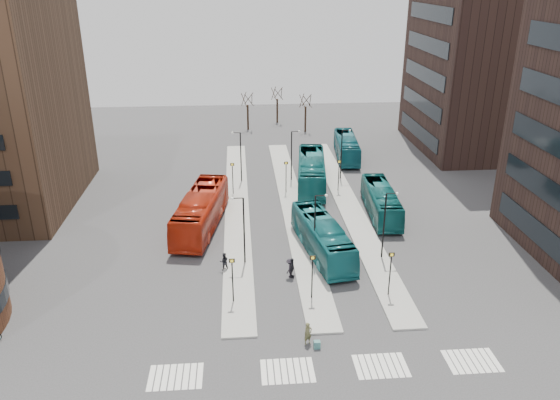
{
  "coord_description": "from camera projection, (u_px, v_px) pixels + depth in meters",
  "views": [
    {
      "loc": [
        -3.67,
        -23.51,
        23.19
      ],
      "look_at": [
        -0.19,
        20.09,
        5.0
      ],
      "focal_mm": 35.0,
      "sensor_mm": 36.0,
      "label": 1
    }
  ],
  "objects": [
    {
      "name": "island_left",
      "position": [
        237.0,
        208.0,
        58.11
      ],
      "size": [
        2.5,
        45.0,
        0.15
      ],
      "primitive_type": "cube",
      "color": "gray",
      "rests_on": "ground"
    },
    {
      "name": "island_mid",
      "position": [
        293.0,
        206.0,
        58.55
      ],
      "size": [
        2.5,
        45.0,
        0.15
      ],
      "primitive_type": "cube",
      "color": "gray",
      "rests_on": "ground"
    },
    {
      "name": "island_right",
      "position": [
        348.0,
        205.0,
        58.99
      ],
      "size": [
        2.5,
        45.0,
        0.15
      ],
      "primitive_type": "cube",
      "color": "gray",
      "rests_on": "ground"
    },
    {
      "name": "suitcase",
      "position": [
        317.0,
        345.0,
        36.43
      ],
      "size": [
        0.45,
        0.37,
        0.54
      ],
      "primitive_type": "cube",
      "rotation": [
        0.0,
        0.0,
        0.05
      ],
      "color": "#1A1A91",
      "rests_on": "ground"
    },
    {
      "name": "red_bus",
      "position": [
        201.0,
        210.0,
        53.2
      ],
      "size": [
        5.26,
        13.38,
        3.64
      ],
      "primitive_type": "imported",
      "rotation": [
        0.0,
        0.0,
        -0.17
      ],
      "color": "#B1230D",
      "rests_on": "ground"
    },
    {
      "name": "teal_bus_a",
      "position": [
        322.0,
        237.0,
        48.32
      ],
      "size": [
        4.5,
        11.79,
        3.21
      ],
      "primitive_type": "imported",
      "rotation": [
        0.0,
        0.0,
        0.16
      ],
      "color": "#146166",
      "rests_on": "ground"
    },
    {
      "name": "teal_bus_b",
      "position": [
        311.0,
        172.0,
        63.69
      ],
      "size": [
        4.58,
        13.2,
        3.6
      ],
      "primitive_type": "imported",
      "rotation": [
        0.0,
        0.0,
        -0.12
      ],
      "color": "#136163",
      "rests_on": "ground"
    },
    {
      "name": "teal_bus_c",
      "position": [
        381.0,
        201.0,
        56.18
      ],
      "size": [
        3.14,
        10.86,
        2.99
      ],
      "primitive_type": "imported",
      "rotation": [
        0.0,
        0.0,
        -0.06
      ],
      "color": "#125A5A",
      "rests_on": "ground"
    },
    {
      "name": "teal_bus_d",
      "position": [
        347.0,
        147.0,
        73.63
      ],
      "size": [
        3.5,
        11.12,
        3.05
      ],
      "primitive_type": "imported",
      "rotation": [
        0.0,
        0.0,
        -0.09
      ],
      "color": "#155E6A",
      "rests_on": "ground"
    },
    {
      "name": "traveller",
      "position": [
        308.0,
        333.0,
        36.66
      ],
      "size": [
        0.7,
        0.6,
        1.62
      ],
      "primitive_type": "imported",
      "rotation": [
        0.0,
        0.0,
        0.43
      ],
      "color": "brown",
      "rests_on": "ground"
    },
    {
      "name": "commuter_a",
      "position": [
        224.0,
        262.0,
        45.85
      ],
      "size": [
        0.84,
        0.69,
        1.59
      ],
      "primitive_type": "imported",
      "rotation": [
        0.0,
        0.0,
        3.26
      ],
      "color": "black",
      "rests_on": "ground"
    },
    {
      "name": "commuter_b",
      "position": [
        292.0,
        268.0,
        44.69
      ],
      "size": [
        0.63,
        1.09,
        1.75
      ],
      "primitive_type": "imported",
      "rotation": [
        0.0,
        0.0,
        1.36
      ],
      "color": "black",
      "rests_on": "ground"
    },
    {
      "name": "commuter_c",
      "position": [
        290.0,
        268.0,
        44.82
      ],
      "size": [
        0.99,
        1.21,
        1.63
      ],
      "primitive_type": "imported",
      "rotation": [
        0.0,
        0.0,
        4.28
      ],
      "color": "black",
      "rests_on": "ground"
    },
    {
      "name": "crosswalk_stripes",
      "position": [
        331.0,
        368.0,
        34.62
      ],
      "size": [
        22.35,
        2.4,
        0.01
      ],
      "color": "silver",
      "rests_on": "ground"
    },
    {
      "name": "tower_far",
      "position": [
        500.0,
        39.0,
        73.43
      ],
      "size": [
        20.12,
        20.0,
        30.0
      ],
      "color": "black",
      "rests_on": "ground"
    },
    {
      "name": "sign_poles",
      "position": [
        297.0,
        213.0,
        51.18
      ],
      "size": [
        12.45,
        22.12,
        3.65
      ],
      "color": "black",
      "rests_on": "ground"
    },
    {
      "name": "lamp_posts",
      "position": [
        302.0,
        182.0,
        55.41
      ],
      "size": [
        14.04,
        20.24,
        6.12
      ],
      "color": "black",
      "rests_on": "ground"
    },
    {
      "name": "bare_trees",
      "position": [
        277.0,
        111.0,
        87.65
      ],
      "size": [
        10.97,
        8.14,
        5.9
      ],
      "color": "black",
      "rests_on": "ground"
    }
  ]
}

